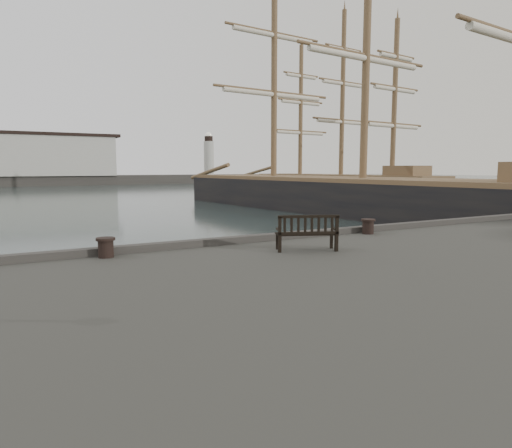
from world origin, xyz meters
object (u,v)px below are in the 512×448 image
at_px(bollard_right, 368,226).
at_px(tall_ship_main, 362,203).
at_px(bollard_left, 106,248).
at_px(tall_ship_far, 340,190).
at_px(bench, 307,239).

relative_size(bollard_right, tall_ship_main, 0.01).
relative_size(bollard_left, tall_ship_far, 0.02).
bearing_deg(bollard_right, tall_ship_main, 48.32).
xyz_separation_m(tall_ship_main, tall_ship_far, (13.20, 18.69, 0.01)).
bearing_deg(tall_ship_far, bollard_right, -134.50).
distance_m(bollard_right, tall_ship_main, 22.62).
distance_m(bench, tall_ship_far, 48.69).
distance_m(bollard_right, tall_ship_far, 45.42).
bearing_deg(tall_ship_main, tall_ship_far, 49.61).
relative_size(bench, bollard_right, 3.45).
distance_m(bench, bollard_left, 4.82).
bearing_deg(bollard_right, bench, -156.74).
bearing_deg(tall_ship_main, bench, -140.29).
bearing_deg(tall_ship_far, bollard_left, -141.61).
bearing_deg(bollard_left, bench, -18.48).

